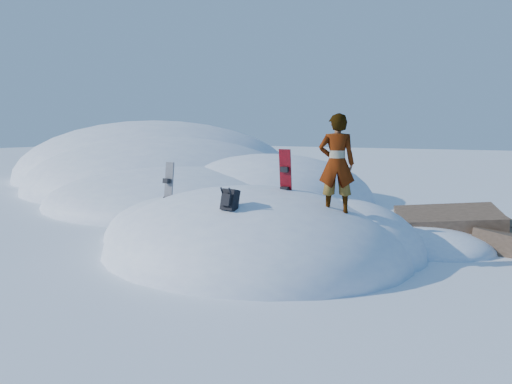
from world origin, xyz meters
The scene contains 9 objects.
ground centered at (0.00, 0.00, 0.00)m, with size 120.00×120.00×0.00m, color white.
snow_mound centered at (-0.17, 0.24, 0.00)m, with size 8.00×6.00×3.00m.
snow_ridge centered at (-10.43, 9.85, 0.00)m, with size 21.50×18.50×6.40m.
rock_outcrop centered at (3.72, 3.01, 0.01)m, with size 4.68×4.41×1.68m.
snowboard_red centered at (0.71, 0.19, 1.63)m, with size 0.27×0.20×1.44m.
snowboard_dark centered at (-2.56, 0.24, 1.19)m, with size 0.32×0.26×1.54m.
backpack centered at (0.39, -1.58, 1.44)m, with size 0.31×0.36×0.48m.
gear_pile centered at (-2.27, -1.31, 0.11)m, with size 0.88×0.69×0.23m.
person centered at (2.02, -0.26, 2.10)m, with size 0.70×0.46×1.92m, color slate.
Camera 1 is at (5.34, -9.44, 2.77)m, focal length 35.00 mm.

